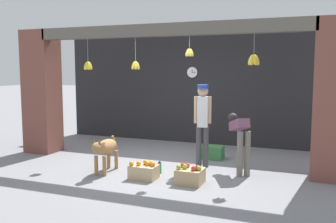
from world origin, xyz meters
TOP-DOWN VIEW (x-y plane):
  - ground_plane at (0.00, 0.00)m, footprint 60.00×60.00m
  - shop_back_wall at (0.00, 2.62)m, footprint 7.54×0.12m
  - shop_pillar_left at (-3.12, 0.30)m, footprint 0.70×0.60m
  - shop_pillar_right at (3.12, 0.30)m, footprint 0.70×0.60m
  - storefront_awning at (0.00, 0.12)m, footprint 5.64×0.27m
  - dog at (-0.82, -0.76)m, footprint 0.33×0.99m
  - shopkeeper at (0.76, 0.30)m, footprint 0.34×0.28m
  - worker_stooping at (1.53, 0.13)m, footprint 0.54×0.77m
  - fruit_crate_oranges at (0.02, -0.86)m, footprint 0.48×0.33m
  - fruit_crate_apples at (0.87, -0.82)m, footprint 0.44×0.41m
  - produce_box_green at (0.80, 1.01)m, footprint 0.45×0.32m
  - water_bottle at (0.15, -0.45)m, footprint 0.07×0.07m
  - wall_clock at (-0.16, 2.54)m, footprint 0.29×0.03m

SIDE VIEW (x-z plane):
  - ground_plane at x=0.00m, z-range 0.00..0.00m
  - water_bottle at x=0.15m, z-range -0.01..0.22m
  - fruit_crate_oranges at x=0.02m, z-range -0.02..0.30m
  - produce_box_green at x=0.80m, z-range 0.00..0.28m
  - fruit_crate_apples at x=0.87m, z-range -0.02..0.31m
  - dog at x=-0.82m, z-range 0.12..0.81m
  - worker_stooping at x=1.53m, z-range 0.18..1.26m
  - shopkeeper at x=0.76m, z-range 0.14..1.78m
  - shop_back_wall at x=0.00m, z-range 0.00..2.82m
  - shop_pillar_left at x=-3.12m, z-range 0.00..2.82m
  - shop_pillar_right at x=3.12m, z-range 0.00..2.82m
  - wall_clock at x=-0.16m, z-range 1.71..2.00m
  - storefront_awning at x=0.00m, z-range 2.21..3.11m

